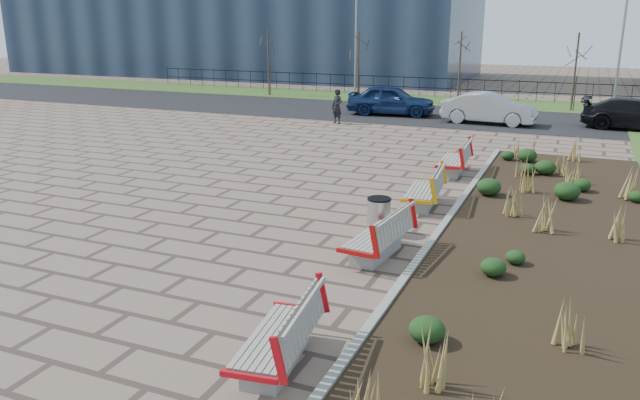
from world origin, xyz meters
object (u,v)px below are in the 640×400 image
at_px(car_silver, 489,108).
at_px(litter_bin, 379,216).
at_px(bench_c, 423,188).
at_px(bench_d, 453,158).
at_px(car_blue, 391,100).
at_px(lamp_west, 356,49).
at_px(bench_a, 276,333).
at_px(lamp_east, 620,54).
at_px(car_black, 638,114).
at_px(pedestrian, 337,106).
at_px(bench_b, 376,234).

bearing_deg(car_silver, litter_bin, -177.14).
bearing_deg(bench_c, bench_d, 84.70).
relative_size(car_blue, lamp_west, 0.73).
bearing_deg(litter_bin, bench_a, -86.10).
distance_m(bench_c, litter_bin, 2.47).
bearing_deg(bench_a, litter_bin, 86.45).
bearing_deg(lamp_east, car_silver, -134.73).
bearing_deg(car_black, bench_a, 171.49).
relative_size(pedestrian, car_blue, 0.36).
height_order(pedestrian, car_black, pedestrian).
distance_m(bench_b, lamp_west, 25.35).
distance_m(bench_c, car_black, 16.16).
height_order(bench_b, bench_c, same).
bearing_deg(lamp_east, car_black, -79.68).
bearing_deg(lamp_west, bench_c, -65.42).
relative_size(bench_a, bench_c, 1.00).
xyz_separation_m(bench_b, litter_bin, (-0.41, 1.45, -0.09)).
bearing_deg(bench_b, bench_c, 95.72).
relative_size(bench_c, litter_bin, 2.59).
height_order(bench_d, pedestrian, pedestrian).
bearing_deg(pedestrian, litter_bin, -43.22).
bearing_deg(car_black, litter_bin, 165.77).
relative_size(bench_c, lamp_east, 0.35).
height_order(bench_d, lamp_west, lamp_west).
bearing_deg(bench_c, bench_a, -95.30).
bearing_deg(lamp_west, car_silver, -32.47).
bearing_deg(bench_d, car_blue, 112.98).
relative_size(car_blue, car_silver, 1.02).
distance_m(car_silver, car_black, 6.31).
bearing_deg(car_silver, bench_b, -175.84).
relative_size(bench_b, lamp_west, 0.35).
bearing_deg(lamp_west, pedestrian, -75.84).
xyz_separation_m(bench_d, car_blue, (-5.38, 11.13, 0.27)).
relative_size(car_silver, lamp_east, 0.71).
bearing_deg(bench_d, car_black, 59.51).
distance_m(litter_bin, car_black, 18.58).
relative_size(bench_d, litter_bin, 2.59).
xyz_separation_m(pedestrian, lamp_west, (-2.04, 8.10, 2.24)).
bearing_deg(car_black, bench_b, 168.31).
height_order(car_black, lamp_west, lamp_west).
relative_size(car_silver, lamp_west, 0.71).
bearing_deg(bench_d, litter_bin, -96.53).
bearing_deg(pedestrian, bench_b, -44.04).
xyz_separation_m(bench_c, bench_d, (0.00, 3.92, 0.00)).
bearing_deg(car_silver, lamp_east, -41.87).
xyz_separation_m(car_blue, car_silver, (4.97, -0.84, -0.04)).
xyz_separation_m(bench_d, car_silver, (-0.41, 10.29, 0.23)).
distance_m(litter_bin, car_silver, 16.65).
bearing_deg(car_blue, bench_a, -173.35).
bearing_deg(bench_a, bench_c, 82.54).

